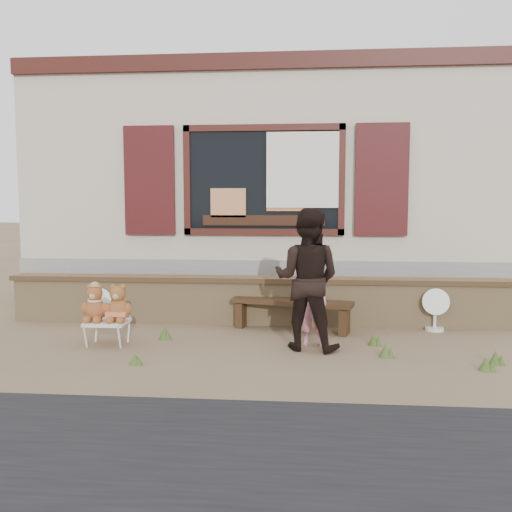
# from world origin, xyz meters

# --- Properties ---
(ground) EXTENTS (80.00, 80.00, 0.00)m
(ground) POSITION_xyz_m (0.00, 0.00, 0.00)
(ground) COLOR brown
(ground) RESTS_ON ground
(shopfront) EXTENTS (8.04, 5.13, 4.00)m
(shopfront) POSITION_xyz_m (0.00, 4.49, 2.00)
(shopfront) COLOR #C0B49B
(shopfront) RESTS_ON ground
(brick_wall) EXTENTS (7.10, 0.36, 0.67)m
(brick_wall) POSITION_xyz_m (0.00, 1.00, 0.34)
(brick_wall) COLOR tan
(brick_wall) RESTS_ON ground
(bench) EXTENTS (1.65, 0.74, 0.41)m
(bench) POSITION_xyz_m (0.48, 0.65, 0.30)
(bench) COLOR black
(bench) RESTS_ON ground
(folding_chair) EXTENTS (0.49, 0.43, 0.29)m
(folding_chair) POSITION_xyz_m (-1.71, -0.29, 0.27)
(folding_chair) COLOR silver
(folding_chair) RESTS_ON ground
(teddy_bear_left) EXTENTS (0.34, 0.29, 0.45)m
(teddy_bear_left) POSITION_xyz_m (-1.85, -0.30, 0.52)
(teddy_bear_left) COLOR brown
(teddy_bear_left) RESTS_ON folding_chair
(teddy_bear_right) EXTENTS (0.34, 0.29, 0.45)m
(teddy_bear_right) POSITION_xyz_m (-1.57, -0.29, 0.52)
(teddy_bear_right) COLOR brown
(teddy_bear_right) RESTS_ON folding_chair
(child) EXTENTS (0.39, 0.29, 0.99)m
(child) POSITION_xyz_m (0.74, -0.10, 0.50)
(child) COLOR pink
(child) RESTS_ON ground
(adult) EXTENTS (0.93, 0.81, 1.64)m
(adult) POSITION_xyz_m (0.67, -0.25, 0.82)
(adult) COLOR black
(adult) RESTS_ON ground
(fan_left) EXTENTS (0.33, 0.22, 0.51)m
(fan_left) POSITION_xyz_m (-2.22, 0.80, 0.26)
(fan_left) COLOR silver
(fan_left) RESTS_ON ground
(fan_right) EXTENTS (0.36, 0.24, 0.57)m
(fan_right) POSITION_xyz_m (2.38, 0.80, 0.29)
(fan_right) COLOR white
(fan_right) RESTS_ON ground
(grass_tufts) EXTENTS (3.92, 1.22, 0.16)m
(grass_tufts) POSITION_xyz_m (0.95, -0.51, 0.07)
(grass_tufts) COLOR #3D5321
(grass_tufts) RESTS_ON ground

